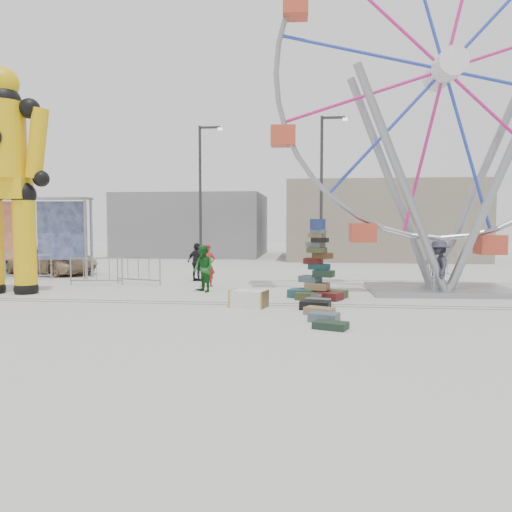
# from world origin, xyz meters

# --- Properties ---
(ground) EXTENTS (90.00, 90.00, 0.00)m
(ground) POSITION_xyz_m (0.00, 0.00, 0.00)
(ground) COLOR #9E9E99
(ground) RESTS_ON ground
(track_line_near) EXTENTS (40.00, 0.04, 0.01)m
(track_line_near) POSITION_xyz_m (0.00, 0.60, 0.00)
(track_line_near) COLOR #47443F
(track_line_near) RESTS_ON ground
(track_line_far) EXTENTS (40.00, 0.04, 0.01)m
(track_line_far) POSITION_xyz_m (0.00, 1.00, 0.00)
(track_line_far) COLOR #47443F
(track_line_far) RESTS_ON ground
(building_right) EXTENTS (12.00, 8.00, 5.00)m
(building_right) POSITION_xyz_m (7.00, 20.00, 2.50)
(building_right) COLOR gray
(building_right) RESTS_ON ground
(building_left) EXTENTS (10.00, 8.00, 4.40)m
(building_left) POSITION_xyz_m (-6.00, 22.00, 2.20)
(building_left) COLOR gray
(building_left) RESTS_ON ground
(lamp_post_right) EXTENTS (1.41, 0.25, 8.00)m
(lamp_post_right) POSITION_xyz_m (3.09, 13.00, 4.48)
(lamp_post_right) COLOR #2D2D30
(lamp_post_right) RESTS_ON ground
(lamp_post_left) EXTENTS (1.41, 0.25, 8.00)m
(lamp_post_left) POSITION_xyz_m (-3.91, 15.00, 4.48)
(lamp_post_left) COLOR #2D2D30
(lamp_post_left) RESTS_ON ground
(suitcase_tower) EXTENTS (2.00, 1.66, 2.55)m
(suitcase_tower) POSITION_xyz_m (2.67, 2.25, 0.71)
(suitcase_tower) COLOR #1A484E
(suitcase_tower) RESTS_ON ground
(crash_test_dummy) EXTENTS (3.11, 1.37, 7.85)m
(crash_test_dummy) POSITION_xyz_m (-7.81, 2.09, 4.14)
(crash_test_dummy) COLOR black
(crash_test_dummy) RESTS_ON ground
(ferris_wheel) EXTENTS (11.55, 3.03, 13.40)m
(ferris_wheel) POSITION_xyz_m (6.89, 3.91, 6.60)
(ferris_wheel) COLOR gray
(ferris_wheel) RESTS_ON ground
(banner_scaffold) EXTENTS (4.87, 1.16, 3.49)m
(banner_scaffold) POSITION_xyz_m (-9.40, 6.60, 2.63)
(banner_scaffold) COLOR gray
(banner_scaffold) RESTS_ON ground
(steamer_trunk) EXTENTS (1.15, 0.84, 0.48)m
(steamer_trunk) POSITION_xyz_m (0.67, 0.31, 0.24)
(steamer_trunk) COLOR silver
(steamer_trunk) RESTS_ON ground
(row_case_0) EXTENTS (0.80, 0.66, 0.23)m
(row_case_0) POSITION_xyz_m (2.35, 1.82, 0.11)
(row_case_0) COLOR #383E1F
(row_case_0) RESTS_ON ground
(row_case_1) EXTENTS (0.84, 0.68, 0.17)m
(row_case_1) POSITION_xyz_m (2.65, 0.98, 0.08)
(row_case_1) COLOR #5B5E63
(row_case_1) RESTS_ON ground
(row_case_2) EXTENTS (0.92, 0.71, 0.25)m
(row_case_2) POSITION_xyz_m (2.58, 0.10, 0.12)
(row_case_2) COLOR black
(row_case_2) RESTS_ON ground
(row_case_3) EXTENTS (0.87, 0.73, 0.20)m
(row_case_3) POSITION_xyz_m (2.68, -0.70, 0.10)
(row_case_3) COLOR olive
(row_case_3) RESTS_ON ground
(row_case_4) EXTENTS (0.82, 0.69, 0.22)m
(row_case_4) POSITION_xyz_m (2.78, -1.59, 0.11)
(row_case_4) COLOR #495D68
(row_case_4) RESTS_ON ground
(row_case_5) EXTENTS (0.88, 0.70, 0.17)m
(row_case_5) POSITION_xyz_m (2.91, -2.42, 0.08)
(row_case_5) COLOR #1A2F20
(row_case_5) RESTS_ON ground
(barricade_dummy_a) EXTENTS (2.00, 0.23, 1.10)m
(barricade_dummy_a) POSITION_xyz_m (-9.49, 6.07, 0.55)
(barricade_dummy_a) COLOR gray
(barricade_dummy_a) RESTS_ON ground
(barricade_dummy_b) EXTENTS (2.00, 0.30, 1.10)m
(barricade_dummy_b) POSITION_xyz_m (-5.81, 4.58, 0.55)
(barricade_dummy_b) COLOR gray
(barricade_dummy_b) RESTS_ON ground
(barricade_dummy_c) EXTENTS (1.95, 0.65, 1.10)m
(barricade_dummy_c) POSITION_xyz_m (-4.29, 5.05, 0.55)
(barricade_dummy_c) COLOR gray
(barricade_dummy_c) RESTS_ON ground
(barricade_wheel_front) EXTENTS (0.32, 2.00, 1.10)m
(barricade_wheel_front) POSITION_xyz_m (6.56, 3.79, 0.55)
(barricade_wheel_front) COLOR gray
(barricade_wheel_front) RESTS_ON ground
(barricade_wheel_back) EXTENTS (1.00, 1.83, 1.10)m
(barricade_wheel_back) POSITION_xyz_m (8.19, 9.08, 0.55)
(barricade_wheel_back) COLOR gray
(barricade_wheel_back) RESTS_ON ground
(pedestrian_red) EXTENTS (0.70, 0.62, 1.61)m
(pedestrian_red) POSITION_xyz_m (-1.41, 4.56, 0.80)
(pedestrian_red) COLOR #AB1818
(pedestrian_red) RESTS_ON ground
(pedestrian_green) EXTENTS (1.01, 1.01, 1.65)m
(pedestrian_green) POSITION_xyz_m (-1.28, 3.17, 0.82)
(pedestrian_green) COLOR #165A1C
(pedestrian_green) RESTS_ON ground
(pedestrian_black) EXTENTS (1.01, 0.72, 1.59)m
(pedestrian_black) POSITION_xyz_m (-2.21, 6.25, 0.79)
(pedestrian_black) COLOR black
(pedestrian_black) RESTS_ON ground
(pedestrian_grey) EXTENTS (0.70, 1.21, 1.87)m
(pedestrian_grey) POSITION_xyz_m (6.72, 3.34, 0.93)
(pedestrian_grey) COLOR #2A2A38
(pedestrian_grey) RESTS_ON ground
(parked_suv) EXTENTS (5.23, 3.76, 1.32)m
(parked_suv) POSITION_xyz_m (-9.72, 8.29, 0.66)
(parked_suv) COLOR tan
(parked_suv) RESTS_ON ground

